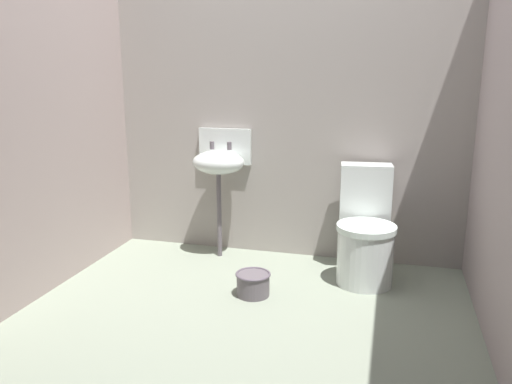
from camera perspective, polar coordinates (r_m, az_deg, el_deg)
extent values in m
cube|color=gray|center=(3.15, -1.37, -14.40)|extent=(3.09, 2.64, 0.08)
cube|color=#A29992|center=(3.93, 3.44, 8.99)|extent=(3.09, 0.10, 2.25)
cube|color=#A99591|center=(3.54, -23.40, 7.41)|extent=(0.10, 2.44, 2.25)
cylinder|color=white|center=(3.57, 12.11, -7.16)|extent=(0.42, 0.42, 0.38)
cylinder|color=white|center=(3.50, 12.28, -3.95)|extent=(0.44, 0.44, 0.04)
cube|color=white|center=(3.75, 12.17, 0.05)|extent=(0.38, 0.22, 0.40)
cylinder|color=#60575E|center=(3.97, -4.14, -2.64)|extent=(0.04, 0.04, 0.66)
ellipsoid|color=white|center=(3.87, -4.25, 3.33)|extent=(0.40, 0.32, 0.18)
cube|color=white|center=(4.01, -3.49, 5.15)|extent=(0.42, 0.04, 0.28)
cylinder|color=#60575E|center=(3.93, -4.95, 5.25)|extent=(0.04, 0.04, 0.06)
cylinder|color=#60575E|center=(3.89, -3.01, 5.18)|extent=(0.04, 0.04, 0.06)
cylinder|color=#60575E|center=(3.36, -0.33, -10.33)|extent=(0.21, 0.21, 0.15)
torus|color=#5A505B|center=(3.34, -0.33, -9.19)|extent=(0.23, 0.23, 0.02)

